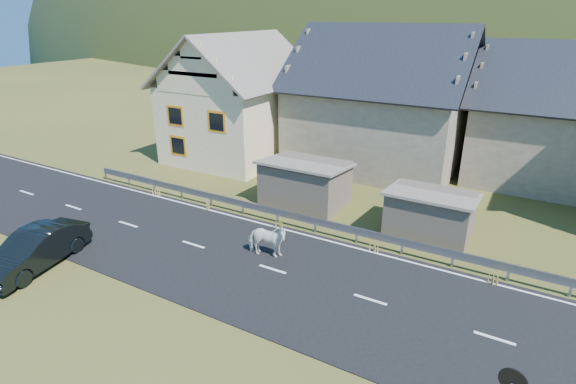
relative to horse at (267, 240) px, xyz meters
The scene contains 13 objects.
ground 1.30m from the horse, 45.95° to the right, with size 160.00×160.00×0.00m, color #373F15.
road 1.28m from the horse, 45.95° to the right, with size 60.00×7.00×0.04m, color black.
lane_markings 1.27m from the horse, 45.95° to the right, with size 60.00×6.60×0.01m, color silver.
guardrail 3.03m from the horse, 76.09° to the left, with size 28.10×0.09×0.75m.
shed_left 5.90m from the horse, 102.49° to the left, with size 4.30×3.30×2.40m, color #6C5C50.
shed_right 7.41m from the horse, 45.13° to the left, with size 3.80×2.90×2.20m, color #6C5C50.
house_cream 15.02m from the horse, 129.52° to the left, with size 7.80×9.80×8.30m.
house_stone_a 14.77m from the horse, 91.10° to the left, with size 10.80×9.80×8.90m.
house_stone_b 19.25m from the horse, 59.10° to the left, with size 9.80×8.80×8.10m.
mountain 180.54m from the horse, 88.17° to the left, with size 440.00×280.00×260.00m, color #2A3916.
conifer_patch 122.10m from the horse, 116.42° to the left, with size 76.00×50.00×28.00m, color black.
horse is the anchor object (origin of this frame).
car 9.04m from the horse, 145.63° to the right, with size 1.57×4.49×1.48m, color black.
Camera 1 is at (8.02, -12.77, 9.33)m, focal length 28.00 mm.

